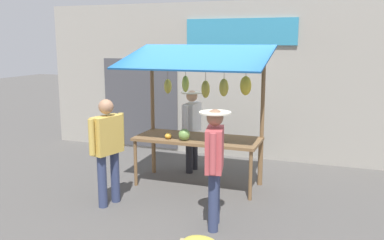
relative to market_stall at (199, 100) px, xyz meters
name	(u,v)px	position (x,y,z in m)	size (l,w,h in m)	color
ground_plane	(198,185)	(0.02, 0.02, -1.54)	(40.00, 40.00, 0.00)	#514F4C
street_backdrop	(228,80)	(0.06, -2.17, 0.16)	(9.00, 0.30, 3.40)	#9E998E
market_stall	(199,100)	(0.00, 0.00, 0.00)	(2.50, 1.46, 2.50)	brown
vendor_with_sunhat	(192,124)	(0.40, -0.73, -0.59)	(0.42, 0.69, 1.62)	#232328
shopper_with_shopping_bag	(107,144)	(1.04, 1.35, -0.56)	(0.34, 0.69, 1.69)	navy
shopper_in_grey_tee	(215,159)	(-0.76, 1.57, -0.55)	(0.43, 0.70, 1.67)	navy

